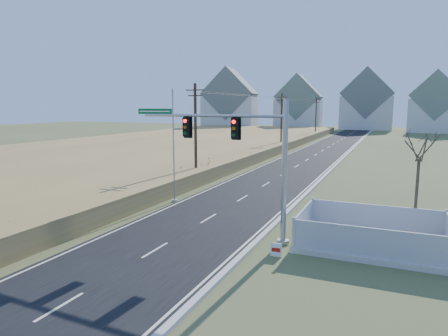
{
  "coord_description": "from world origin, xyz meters",
  "views": [
    {
      "loc": [
        10.31,
        -17.63,
        6.91
      ],
      "look_at": [
        1.34,
        3.33,
        3.4
      ],
      "focal_mm": 32.0,
      "sensor_mm": 36.0,
      "label": 1
    }
  ],
  "objects_px": {
    "bare_tree": "(420,145)",
    "fence_enclosure": "(372,241)",
    "traffic_signal_mast": "(250,155)",
    "open_sign": "(276,250)",
    "flagpole": "(174,158)"
  },
  "relations": [
    {
      "from": "fence_enclosure",
      "to": "open_sign",
      "type": "xyz_separation_m",
      "value": [
        -4.01,
        -3.14,
        0.03
      ]
    },
    {
      "from": "bare_tree",
      "to": "flagpole",
      "type": "bearing_deg",
      "value": -175.63
    },
    {
      "from": "fence_enclosure",
      "to": "bare_tree",
      "type": "xyz_separation_m",
      "value": [
        2.15,
        5.71,
        4.38
      ]
    },
    {
      "from": "traffic_signal_mast",
      "to": "flagpole",
      "type": "xyz_separation_m",
      "value": [
        -7.82,
        5.68,
        -1.2
      ]
    },
    {
      "from": "fence_enclosure",
      "to": "bare_tree",
      "type": "bearing_deg",
      "value": 69.53
    },
    {
      "from": "fence_enclosure",
      "to": "flagpole",
      "type": "distance_m",
      "value": 14.88
    },
    {
      "from": "fence_enclosure",
      "to": "flagpole",
      "type": "height_order",
      "value": "flagpole"
    },
    {
      "from": "fence_enclosure",
      "to": "traffic_signal_mast",
      "type": "bearing_deg",
      "value": -168.71
    },
    {
      "from": "bare_tree",
      "to": "fence_enclosure",
      "type": "bearing_deg",
      "value": -110.63
    },
    {
      "from": "fence_enclosure",
      "to": "bare_tree",
      "type": "distance_m",
      "value": 7.51
    },
    {
      "from": "traffic_signal_mast",
      "to": "open_sign",
      "type": "xyz_separation_m",
      "value": [
        2.04,
        -1.95,
        -4.12
      ]
    },
    {
      "from": "traffic_signal_mast",
      "to": "fence_enclosure",
      "type": "bearing_deg",
      "value": 13.64
    },
    {
      "from": "traffic_signal_mast",
      "to": "bare_tree",
      "type": "relative_size",
      "value": 1.57
    },
    {
      "from": "traffic_signal_mast",
      "to": "bare_tree",
      "type": "xyz_separation_m",
      "value": [
        8.21,
        6.9,
        0.22
      ]
    },
    {
      "from": "traffic_signal_mast",
      "to": "open_sign",
      "type": "relative_size",
      "value": 14.3
    }
  ]
}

